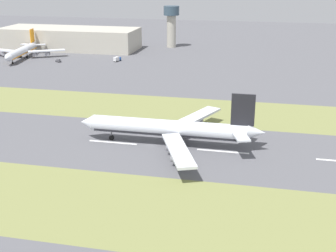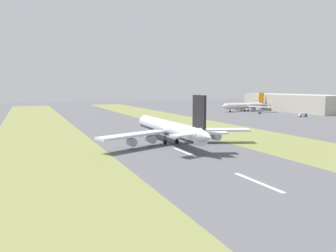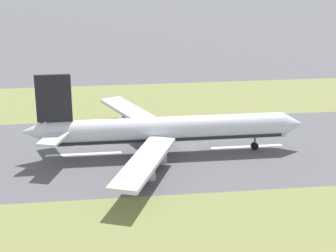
{
  "view_description": "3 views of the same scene",
  "coord_description": "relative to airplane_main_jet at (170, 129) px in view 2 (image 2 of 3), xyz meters",
  "views": [
    {
      "loc": [
        -150.51,
        -39.94,
        61.0
      ],
      "look_at": [
        2.41,
        -5.89,
        7.0
      ],
      "focal_mm": 50.0,
      "sensor_mm": 36.0,
      "label": 1
    },
    {
      "loc": [
        -50.66,
        -127.8,
        22.92
      ],
      "look_at": [
        2.41,
        -5.89,
        7.0
      ],
      "focal_mm": 35.0,
      "sensor_mm": 36.0,
      "label": 2
    },
    {
      "loc": [
        126.4,
        -21.86,
        49.18
      ],
      "look_at": [
        2.41,
        -5.89,
        7.0
      ],
      "focal_mm": 60.0,
      "sensor_mm": 36.0,
      "label": 3
    }
  ],
  "objects": [
    {
      "name": "ground_plane",
      "position": [
        -2.41,
        7.8,
        -6.02
      ],
      "size": [
        800.0,
        800.0,
        0.0
      ],
      "primitive_type": "plane",
      "color": "#56565B"
    },
    {
      "name": "grass_median_west",
      "position": [
        -47.41,
        7.8,
        -6.02
      ],
      "size": [
        40.0,
        600.0,
        0.01
      ],
      "primitive_type": "cube",
      "color": "olive",
      "rests_on": "ground"
    },
    {
      "name": "grass_median_east",
      "position": [
        42.59,
        7.8,
        -6.02
      ],
      "size": [
        40.0,
        600.0,
        0.01
      ],
      "primitive_type": "cube",
      "color": "olive",
      "rests_on": "ground"
    },
    {
      "name": "centreline_dash_near",
      "position": [
        -2.41,
        -58.09,
        -6.01
      ],
      "size": [
        1.2,
        18.0,
        0.01
      ],
      "primitive_type": "cube",
      "color": "silver",
      "rests_on": "ground"
    },
    {
      "name": "centreline_dash_mid",
      "position": [
        -2.41,
        -18.09,
        -6.01
      ],
      "size": [
        1.2,
        18.0,
        0.01
      ],
      "primitive_type": "cube",
      "color": "silver",
      "rests_on": "ground"
    },
    {
      "name": "centreline_dash_far",
      "position": [
        -2.41,
        21.91,
        -6.01
      ],
      "size": [
        1.2,
        18.0,
        0.01
      ],
      "primitive_type": "cube",
      "color": "silver",
      "rests_on": "ground"
    },
    {
      "name": "airplane_main_jet",
      "position": [
        0.0,
        0.0,
        0.0
      ],
      "size": [
        64.14,
        67.01,
        20.2
      ],
      "color": "silver",
      "rests_on": "ground"
    },
    {
      "name": "terminal_building",
      "position": [
        182.07,
        119.62,
        1.87
      ],
      "size": [
        36.0,
        104.38,
        15.78
      ],
      "primitive_type": "cube",
      "color": "#B2AD9E",
      "rests_on": "ground"
    },
    {
      "name": "airplane_parked_apron",
      "position": [
        138.69,
        135.26,
        -0.83
      ],
      "size": [
        57.81,
        54.64,
        17.42
      ],
      "color": "silver",
      "rests_on": "ground"
    },
    {
      "name": "service_truck",
      "position": [
        141.98,
        68.42,
        -4.36
      ],
      "size": [
        6.39,
        4.02,
        3.1
      ],
      "color": "#1E51B2",
      "rests_on": "ground"
    },
    {
      "name": "apron_car",
      "position": [
        131.21,
        105.77,
        -5.02
      ],
      "size": [
        3.69,
        4.72,
        2.03
      ],
      "color": "#4C4C51",
      "rests_on": "ground"
    }
  ]
}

